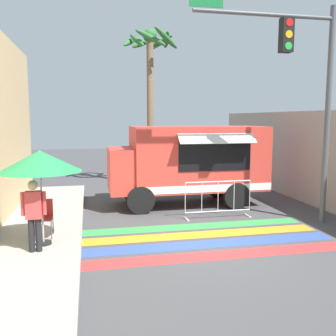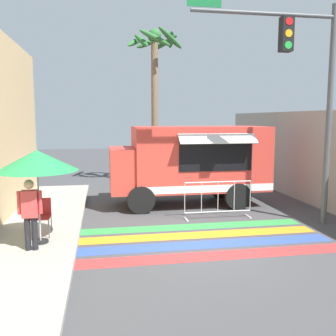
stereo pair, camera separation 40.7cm
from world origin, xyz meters
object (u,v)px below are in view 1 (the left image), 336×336
(traffic_signal_pole, at_px, (304,77))
(vendor_person, at_px, (34,212))
(folding_chair, at_px, (43,214))
(patio_umbrella, at_px, (40,162))
(palm_tree, at_px, (150,71))
(barricade_front, at_px, (218,200))
(food_truck, at_px, (186,161))

(traffic_signal_pole, bearing_deg, vendor_person, -170.40)
(traffic_signal_pole, xyz_separation_m, folding_chair, (-7.04, -0.08, -3.51))
(patio_umbrella, height_order, palm_tree, palm_tree)
(traffic_signal_pole, height_order, patio_umbrella, traffic_signal_pole)
(traffic_signal_pole, xyz_separation_m, vendor_person, (-7.09, -1.20, -3.16))
(vendor_person, xyz_separation_m, barricade_front, (5.03, 2.27, -0.45))
(vendor_person, relative_size, barricade_front, 0.76)
(barricade_front, bearing_deg, palm_tree, 99.77)
(palm_tree, bearing_deg, vendor_person, -115.34)
(traffic_signal_pole, height_order, barricade_front, traffic_signal_pole)
(patio_umbrella, relative_size, palm_tree, 0.32)
(food_truck, distance_m, folding_chair, 5.53)
(patio_umbrella, xyz_separation_m, palm_tree, (3.86, 7.92, 3.03))
(barricade_front, height_order, palm_tree, palm_tree)
(traffic_signal_pole, xyz_separation_m, palm_tree, (-3.11, 7.19, 0.91))
(folding_chair, bearing_deg, food_truck, 31.99)
(food_truck, xyz_separation_m, patio_umbrella, (-4.41, -3.75, 0.49))
(folding_chair, distance_m, palm_tree, 9.38)
(patio_umbrella, bearing_deg, vendor_person, -103.84)
(food_truck, distance_m, barricade_front, 2.24)
(folding_chair, height_order, barricade_front, barricade_front)
(patio_umbrella, bearing_deg, traffic_signal_pole, 5.99)
(barricade_front, bearing_deg, folding_chair, -166.95)
(food_truck, height_order, traffic_signal_pole, traffic_signal_pole)
(food_truck, height_order, patio_umbrella, food_truck)
(food_truck, bearing_deg, vendor_person, -137.02)
(palm_tree, bearing_deg, folding_chair, -118.40)
(patio_umbrella, height_order, barricade_front, patio_umbrella)
(palm_tree, bearing_deg, food_truck, -82.42)
(folding_chair, relative_size, barricade_front, 0.44)
(traffic_signal_pole, height_order, palm_tree, palm_tree)
(patio_umbrella, xyz_separation_m, folding_chair, (-0.07, 0.65, -1.39))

